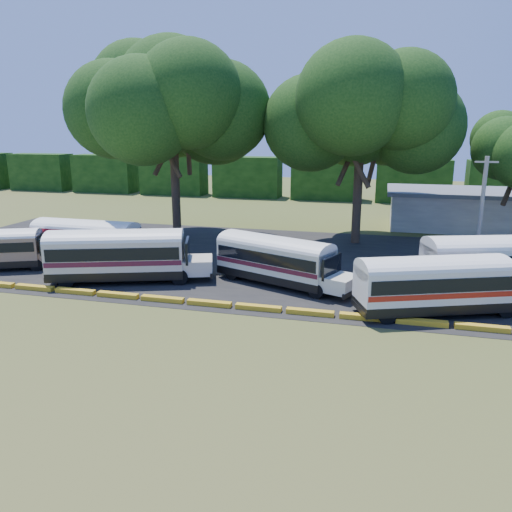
% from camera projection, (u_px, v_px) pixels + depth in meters
% --- Properties ---
extents(ground, '(160.00, 160.00, 0.00)m').
position_uv_depth(ground, '(228.00, 314.00, 28.25)').
color(ground, '#3C521B').
rests_on(ground, ground).
extents(asphalt_strip, '(64.00, 24.00, 0.02)m').
position_uv_depth(asphalt_strip, '(286.00, 262.00, 39.26)').
color(asphalt_strip, black).
rests_on(asphalt_strip, ground).
extents(curb, '(53.70, 0.45, 0.30)m').
position_uv_depth(curb, '(234.00, 306.00, 29.15)').
color(curb, gold).
rests_on(curb, ground).
extents(terminal_building, '(19.00, 9.00, 4.00)m').
position_uv_depth(terminal_building, '(481.00, 209.00, 51.56)').
color(terminal_building, silver).
rests_on(terminal_building, ground).
extents(treeline_backdrop, '(130.00, 4.00, 6.00)m').
position_uv_depth(treeline_backdrop, '(327.00, 179.00, 72.53)').
color(treeline_backdrop, black).
rests_on(treeline_backdrop, ground).
extents(bus_red, '(10.19, 2.74, 3.33)m').
position_uv_depth(bus_red, '(89.00, 238.00, 38.71)').
color(bus_red, black).
rests_on(bus_red, ground).
extents(bus_cream_west, '(11.26, 6.15, 3.61)m').
position_uv_depth(bus_cream_west, '(120.00, 253.00, 33.73)').
color(bus_cream_west, black).
rests_on(bus_cream_west, ground).
extents(bus_cream_east, '(10.09, 5.96, 3.26)m').
position_uv_depth(bus_cream_east, '(277.00, 258.00, 33.21)').
color(bus_cream_east, black).
rests_on(bus_cream_east, ground).
extents(bus_white_red, '(10.41, 6.09, 3.36)m').
position_uv_depth(bus_white_red, '(436.00, 282.00, 27.77)').
color(bus_white_red, black).
rests_on(bus_white_red, ground).
extents(bus_white_blue, '(11.34, 6.04, 3.63)m').
position_uv_depth(bus_white_blue, '(499.00, 260.00, 31.75)').
color(bus_white_blue, black).
rests_on(bus_white_blue, ground).
extents(tree_west, '(13.66, 13.66, 18.14)m').
position_uv_depth(tree_west, '(172.00, 94.00, 44.13)').
color(tree_west, '#332219').
rests_on(tree_west, ground).
extents(tree_center, '(11.84, 11.84, 15.88)m').
position_uv_depth(tree_center, '(362.00, 113.00, 42.92)').
color(tree_center, '#332219').
rests_on(tree_center, ground).
extents(utility_pole, '(1.60, 0.30, 8.26)m').
position_uv_depth(utility_pole, '(481.00, 212.00, 36.72)').
color(utility_pole, gray).
rests_on(utility_pole, ground).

